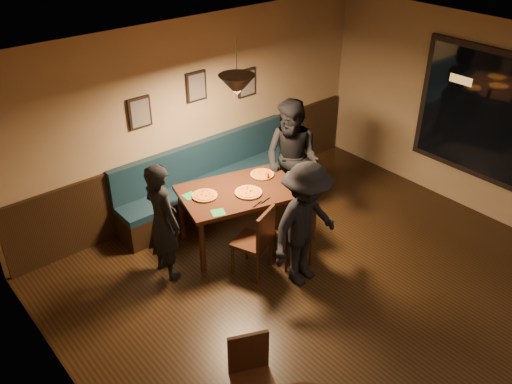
% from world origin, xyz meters
% --- Properties ---
extents(floor, '(7.00, 7.00, 0.00)m').
position_xyz_m(floor, '(0.00, 0.00, 0.00)').
color(floor, black).
rests_on(floor, ground).
extents(ceiling, '(7.00, 7.00, 0.00)m').
position_xyz_m(ceiling, '(0.00, 0.00, 2.80)').
color(ceiling, silver).
rests_on(ceiling, ground).
extents(wall_back, '(6.00, 0.00, 6.00)m').
position_xyz_m(wall_back, '(0.00, 3.50, 1.40)').
color(wall_back, '#8C704F').
rests_on(wall_back, ground).
extents(wall_left, '(0.00, 7.00, 7.00)m').
position_xyz_m(wall_left, '(-3.00, 0.00, 1.40)').
color(wall_left, '#8C704F').
rests_on(wall_left, ground).
extents(wainscot, '(5.88, 0.06, 1.00)m').
position_xyz_m(wainscot, '(0.00, 3.47, 0.50)').
color(wainscot, black).
rests_on(wainscot, ground).
extents(booth_bench, '(3.00, 0.60, 1.00)m').
position_xyz_m(booth_bench, '(0.00, 3.20, 0.50)').
color(booth_bench, '#0F232D').
rests_on(booth_bench, ground).
extents(window_frame, '(0.06, 2.56, 1.86)m').
position_xyz_m(window_frame, '(2.96, 0.50, 1.50)').
color(window_frame, black).
rests_on(window_frame, wall_right).
extents(window_glass, '(0.00, 2.40, 2.40)m').
position_xyz_m(window_glass, '(2.93, 0.50, 1.50)').
color(window_glass, black).
rests_on(window_glass, wall_right).
extents(picture_left, '(0.32, 0.04, 0.42)m').
position_xyz_m(picture_left, '(-0.90, 3.47, 1.70)').
color(picture_left, black).
rests_on(picture_left, wall_back).
extents(picture_center, '(0.32, 0.04, 0.42)m').
position_xyz_m(picture_center, '(0.00, 3.47, 1.85)').
color(picture_center, black).
rests_on(picture_center, wall_back).
extents(picture_right, '(0.32, 0.04, 0.42)m').
position_xyz_m(picture_right, '(0.90, 3.47, 1.70)').
color(picture_right, black).
rests_on(picture_right, wall_back).
extents(pendant_lamp, '(0.44, 0.44, 0.25)m').
position_xyz_m(pendant_lamp, '(-0.22, 2.26, 2.25)').
color(pendant_lamp, black).
rests_on(pendant_lamp, ceiling).
extents(dining_table, '(1.73, 1.34, 0.82)m').
position_xyz_m(dining_table, '(-0.22, 2.26, 0.41)').
color(dining_table, black).
rests_on(dining_table, floor).
extents(chair_near_left, '(0.54, 0.54, 0.95)m').
position_xyz_m(chair_near_left, '(-0.50, 1.65, 0.47)').
color(chair_near_left, black).
rests_on(chair_near_left, floor).
extents(chair_near_right, '(0.51, 0.51, 0.92)m').
position_xyz_m(chair_near_right, '(0.04, 1.47, 0.46)').
color(chair_near_right, black).
rests_on(chair_near_right, floor).
extents(diner_left, '(0.40, 0.58, 1.56)m').
position_xyz_m(diner_left, '(-1.35, 2.31, 0.78)').
color(diner_left, black).
rests_on(diner_left, floor).
extents(diner_right, '(0.88, 1.01, 1.78)m').
position_xyz_m(diner_right, '(0.79, 2.32, 0.89)').
color(diner_right, black).
rests_on(diner_right, floor).
extents(diner_front, '(1.12, 0.73, 1.63)m').
position_xyz_m(diner_front, '(-0.12, 1.12, 0.81)').
color(diner_front, black).
rests_on(diner_front, floor).
extents(pizza_a, '(0.38, 0.38, 0.04)m').
position_xyz_m(pizza_a, '(-0.66, 2.41, 0.84)').
color(pizza_a, '#CB6226').
rests_on(pizza_a, dining_table).
extents(pizza_b, '(0.38, 0.38, 0.04)m').
position_xyz_m(pizza_b, '(-0.18, 2.11, 0.84)').
color(pizza_b, orange).
rests_on(pizza_b, dining_table).
extents(pizza_c, '(0.43, 0.43, 0.04)m').
position_xyz_m(pizza_c, '(0.27, 2.36, 0.84)').
color(pizza_c, orange).
rests_on(pizza_c, dining_table).
extents(soda_glass, '(0.07, 0.07, 0.13)m').
position_xyz_m(soda_glass, '(0.38, 1.99, 0.88)').
color(soda_glass, black).
rests_on(soda_glass, dining_table).
extents(tabasco_bottle, '(0.03, 0.03, 0.12)m').
position_xyz_m(tabasco_bottle, '(0.25, 2.22, 0.88)').
color(tabasco_bottle, '#A10605').
rests_on(tabasco_bottle, dining_table).
extents(napkin_a, '(0.17, 0.17, 0.01)m').
position_xyz_m(napkin_a, '(-0.80, 2.54, 0.82)').
color(napkin_a, '#207B3D').
rests_on(napkin_a, dining_table).
extents(napkin_b, '(0.21, 0.21, 0.01)m').
position_xyz_m(napkin_b, '(-0.75, 1.99, 0.82)').
color(napkin_b, '#207A3B').
rests_on(napkin_b, dining_table).
extents(cutlery_set, '(0.19, 0.06, 0.00)m').
position_xyz_m(cutlery_set, '(-0.21, 1.83, 0.82)').
color(cutlery_set, silver).
rests_on(cutlery_set, dining_table).
extents(cafe_chair_far, '(0.51, 0.51, 0.87)m').
position_xyz_m(cafe_chair_far, '(-1.84, -0.00, 0.43)').
color(cafe_chair_far, black).
rests_on(cafe_chair_far, floor).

